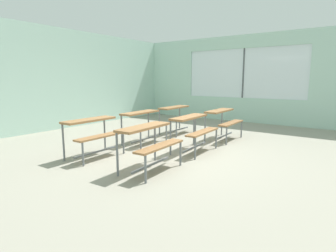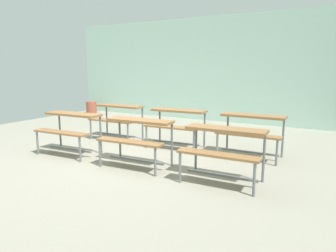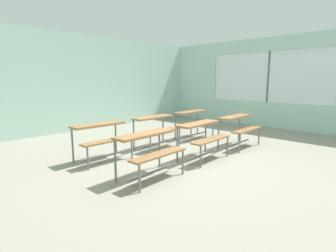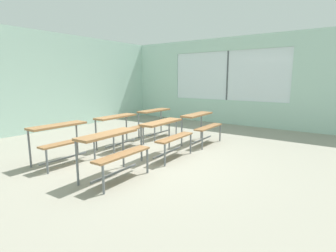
% 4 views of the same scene
% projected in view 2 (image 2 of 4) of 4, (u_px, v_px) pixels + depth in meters
% --- Properties ---
extents(ground, '(10.00, 9.00, 0.05)m').
position_uv_depth(ground, '(124.00, 160.00, 5.35)').
color(ground, gray).
extents(wall_back, '(10.00, 0.12, 3.00)m').
position_uv_depth(wall_back, '(218.00, 70.00, 8.93)').
color(wall_back, silver).
rests_on(wall_back, ground).
extents(desk_bench_r0c0, '(1.13, 0.64, 0.74)m').
position_uv_depth(desk_bench_r0c0, '(69.00, 124.00, 5.56)').
color(desk_bench_r0c0, olive).
rests_on(desk_bench_r0c0, ground).
extents(desk_bench_r0c1, '(1.13, 0.64, 0.74)m').
position_uv_depth(desk_bench_r0c1, '(136.00, 131.00, 4.88)').
color(desk_bench_r0c1, olive).
rests_on(desk_bench_r0c1, ground).
extents(desk_bench_r0c2, '(1.11, 0.62, 0.74)m').
position_uv_depth(desk_bench_r0c2, '(223.00, 142.00, 4.17)').
color(desk_bench_r0c2, olive).
rests_on(desk_bench_r0c2, ground).
extents(desk_bench_r1c0, '(1.11, 0.60, 0.74)m').
position_uv_depth(desk_bench_r1c0, '(117.00, 114.00, 6.75)').
color(desk_bench_r1c0, olive).
rests_on(desk_bench_r1c0, ground).
extents(desk_bench_r1c1, '(1.12, 0.63, 0.74)m').
position_uv_depth(desk_bench_r1c1, '(176.00, 119.00, 6.03)').
color(desk_bench_r1c1, olive).
rests_on(desk_bench_r1c1, ground).
extents(desk_bench_r1c2, '(1.10, 0.60, 0.74)m').
position_uv_depth(desk_bench_r1c2, '(251.00, 126.00, 5.36)').
color(desk_bench_r1c2, olive).
rests_on(desk_bench_r1c2, ground).
extents(trash_bin, '(0.35, 0.35, 0.39)m').
position_uv_depth(trash_bin, '(91.00, 107.00, 10.77)').
color(trash_bin, '#9E4C38').
rests_on(trash_bin, ground).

